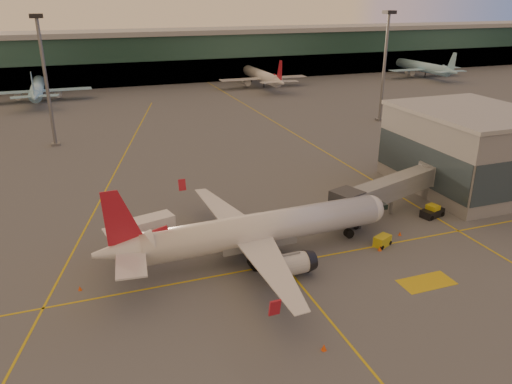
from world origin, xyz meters
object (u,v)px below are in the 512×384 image
object	(u,v)px
main_airplane	(255,231)
pushback_tug	(432,212)
gpu_cart	(382,241)
catering_truck	(152,231)

from	to	relation	value
main_airplane	pushback_tug	bearing A→B (deg)	3.43
main_airplane	gpu_cart	world-z (taller)	main_airplane
catering_truck	pushback_tug	size ratio (longest dim) A/B	1.61
pushback_tug	gpu_cart	bearing A→B (deg)	-171.43
main_airplane	catering_truck	distance (m)	12.64
pushback_tug	catering_truck	bearing A→B (deg)	159.21
pushback_tug	main_airplane	bearing A→B (deg)	170.03
main_airplane	catering_truck	world-z (taller)	main_airplane
catering_truck	gpu_cart	distance (m)	28.20
gpu_cart	pushback_tug	size ratio (longest dim) A/B	0.70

